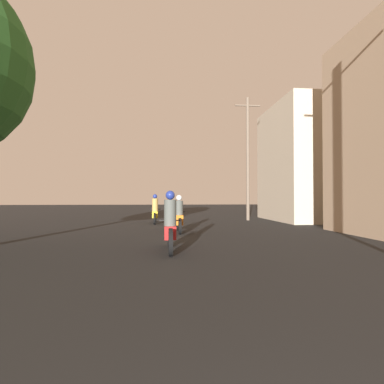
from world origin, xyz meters
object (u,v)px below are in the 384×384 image
(motorcycle_red, at_px, (170,227))
(motorcycle_orange, at_px, (179,217))
(utility_pole_far, at_px, (248,156))
(motorcycle_yellow, at_px, (155,212))
(building_right_far, at_px, (315,163))

(motorcycle_red, height_order, motorcycle_orange, motorcycle_red)
(motorcycle_red, bearing_deg, utility_pole_far, 54.17)
(motorcycle_yellow, bearing_deg, motorcycle_orange, -83.50)
(building_right_far, height_order, utility_pole_far, utility_pole_far)
(motorcycle_red, height_order, utility_pole_far, utility_pole_far)
(motorcycle_red, xyz_separation_m, utility_pole_far, (5.05, 10.28, 3.36))
(motorcycle_red, bearing_deg, motorcycle_yellow, 84.61)
(motorcycle_red, distance_m, motorcycle_orange, 4.35)
(motorcycle_red, xyz_separation_m, motorcycle_yellow, (-0.65, 8.64, -0.00))
(motorcycle_orange, height_order, utility_pole_far, utility_pole_far)
(motorcycle_red, relative_size, utility_pole_far, 0.26)
(motorcycle_orange, xyz_separation_m, utility_pole_far, (4.60, 5.95, 3.40))
(motorcycle_red, bearing_deg, building_right_far, 37.36)
(motorcycle_red, distance_m, motorcycle_yellow, 8.66)
(motorcycle_yellow, height_order, utility_pole_far, utility_pole_far)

